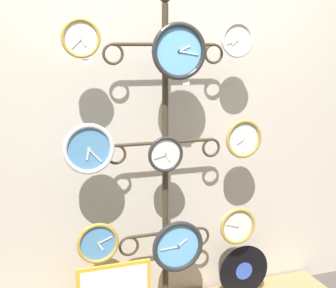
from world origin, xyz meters
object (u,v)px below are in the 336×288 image
Objects in this scene: clock_middle_center at (165,154)px; clock_top_left at (81,38)px; clock_top_center at (179,51)px; clock_bottom_left at (98,243)px; clock_top_right at (237,40)px; vinyl_record at (244,271)px; clock_bottom_right at (237,226)px; clock_bottom_center at (178,246)px; clock_middle_left at (89,149)px; clock_middle_right at (243,139)px; display_stand at (165,201)px.

clock_top_left is at bearing -177.29° from clock_middle_center.
clock_bottom_left is at bearing 174.77° from clock_top_center.
clock_bottom_left is at bearing -180.00° from clock_top_right.
clock_middle_center is at bearing 155.05° from clock_top_center.
clock_bottom_right is at bearing -144.91° from vinyl_record.
clock_bottom_center reaches higher than vinyl_record.
clock_top_left is 0.57m from clock_middle_left.
clock_top_left reaches higher than clock_middle_right.
clock_bottom_left is at bearing 178.80° from clock_middle_right.
clock_middle_left is at bearing -179.08° from clock_middle_center.
vinyl_record is (0.11, 0.03, -1.45)m from clock_top_right.
clock_top_left reaches higher than clock_middle_center.
vinyl_record is at bearing 35.09° from clock_bottom_right.
display_stand is 9.37× the size of clock_middle_center.
clock_middle_center is at bearing 177.08° from clock_bottom_right.
clock_bottom_right is at bearing -0.11° from clock_top_left.
clock_middle_center is 0.62m from clock_bottom_left.
clock_bottom_left is (0.06, 0.03, -1.12)m from clock_top_left.
clock_bottom_left is at bearing 178.43° from clock_middle_center.
clock_bottom_right is (0.91, -0.00, -1.11)m from clock_top_left.
clock_top_right is at bearing 1.18° from clock_middle_left.
clock_middle_left is 1.19× the size of clock_middle_right.
clock_top_left reaches higher than clock_top_right.
clock_top_right is 1.04m from clock_middle_left.
clock_middle_right is (0.94, 0.01, -0.57)m from clock_top_left.
clock_middle_right is (0.46, -0.09, 0.37)m from display_stand.
clock_top_center is 0.71m from clock_middle_left.
clock_top_left is 0.59× the size of vinyl_record.
clock_top_center is at bearing -1.09° from clock_top_left.
clock_top_right reaches higher than clock_middle_center.
clock_top_right is at bearing 1.43° from clock_middle_center.
clock_top_left is 0.83× the size of clock_bottom_left.
clock_bottom_center is (0.07, -0.02, -0.56)m from clock_middle_center.
clock_top_left reaches higher than clock_middle_left.
clock_middle_right is 0.68× the size of vinyl_record.
clock_middle_left is at bearing 179.96° from clock_middle_right.
vinyl_record is at bearing 38.42° from clock_middle_right.
clock_bottom_center is at bearing -173.06° from vinyl_record.
clock_top_right reaches higher than vinyl_record.
vinyl_record is at bearing 1.77° from clock_bottom_left.
clock_top_center reaches higher than vinyl_record.
clock_middle_right is 0.88m from vinyl_record.
clock_middle_center is (-0.07, 0.03, -0.57)m from clock_top_center.
clock_middle_center is at bearing -1.57° from clock_bottom_left.
clock_top_left is 1.43m from clock_bottom_right.
clock_middle_right is 1.03m from clock_bottom_left.
clock_top_center reaches higher than clock_middle_right.
clock_top_center is 1.12× the size of clock_middle_left.
vinyl_record is (0.47, 0.06, -0.26)m from clock_bottom_center.
clock_bottom_left reaches higher than clock_bottom_center.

